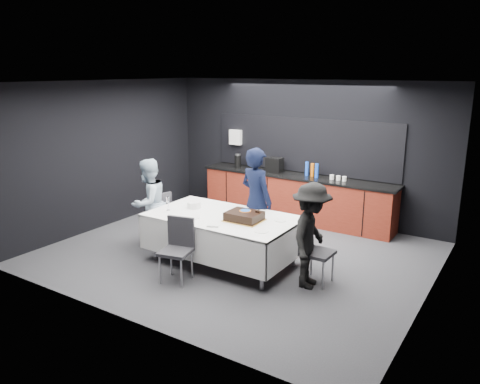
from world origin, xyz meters
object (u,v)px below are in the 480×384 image
object	(u,v)px
chair_near	(178,244)
person_left	(149,203)
person_center	(256,200)
champagne_flute	(168,201)
cake_assembly	(244,216)
chair_right	(313,246)
person_right	(311,236)
party_table	(223,224)
plate_stack	(194,205)
chair_left	(158,214)

from	to	relation	value
chair_near	person_left	size ratio (longest dim) A/B	0.60
person_center	person_left	world-z (taller)	person_center
champagne_flute	chair_near	bearing A→B (deg)	-41.00
cake_assembly	person_center	size ratio (longest dim) A/B	0.31
person_left	cake_assembly	bearing A→B (deg)	89.01
chair_near	champagne_flute	bearing A→B (deg)	139.00
cake_assembly	chair_near	bearing A→B (deg)	-126.89
chair_right	person_left	world-z (taller)	person_left
person_center	person_right	size ratio (longest dim) A/B	1.18
party_table	cake_assembly	distance (m)	0.46
chair_near	person_right	size ratio (longest dim) A/B	0.61
plate_stack	chair_right	xyz separation A→B (m)	(2.12, 0.04, -0.30)
cake_assembly	plate_stack	world-z (taller)	cake_assembly
cake_assembly	person_center	world-z (taller)	person_center
party_table	person_right	world-z (taller)	person_right
cake_assembly	person_right	bearing A→B (deg)	-0.10
chair_left	person_left	xyz separation A→B (m)	(-0.05, -0.16, 0.23)
chair_left	person_left	distance (m)	0.29
cake_assembly	chair_right	xyz separation A→B (m)	(1.06, 0.16, -0.31)
person_center	person_right	bearing A→B (deg)	166.38
chair_right	person_right	distance (m)	0.27
champagne_flute	person_left	distance (m)	0.64
plate_stack	chair_right	size ratio (longest dim) A/B	0.24
party_table	chair_right	size ratio (longest dim) A/B	2.51
chair_right	champagne_flute	bearing A→B (deg)	-171.24
plate_stack	person_left	distance (m)	0.88
chair_right	person_center	world-z (taller)	person_center
cake_assembly	chair_left	distance (m)	1.90
plate_stack	chair_left	size ratio (longest dim) A/B	0.24
champagne_flute	person_center	world-z (taller)	person_center
party_table	champagne_flute	distance (m)	0.99
champagne_flute	chair_near	xyz separation A→B (m)	(0.71, -0.62, -0.40)
person_right	person_left	bearing A→B (deg)	80.94
chair_near	person_left	xyz separation A→B (m)	(-1.30, 0.79, 0.23)
cake_assembly	party_table	bearing A→B (deg)	176.16
chair_right	person_right	xyz separation A→B (m)	(0.04, -0.16, 0.22)
chair_right	cake_assembly	bearing A→B (deg)	-171.33
cake_assembly	chair_right	bearing A→B (deg)	8.67
chair_right	plate_stack	bearing A→B (deg)	-179.02
chair_left	chair_right	size ratio (longest dim) A/B	1.00
cake_assembly	person_left	xyz separation A→B (m)	(-1.92, -0.03, -0.08)
cake_assembly	person_right	world-z (taller)	person_right
person_center	person_left	bearing A→B (deg)	39.86
chair_right	person_center	size ratio (longest dim) A/B	0.52
person_center	party_table	bearing A→B (deg)	90.58
party_table	plate_stack	bearing A→B (deg)	171.43
chair_near	person_center	bearing A→B (deg)	75.90
chair_left	chair_near	xyz separation A→B (m)	(1.25, -0.95, 0.00)
champagne_flute	person_left	world-z (taller)	person_left
plate_stack	champagne_flute	world-z (taller)	champagne_flute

